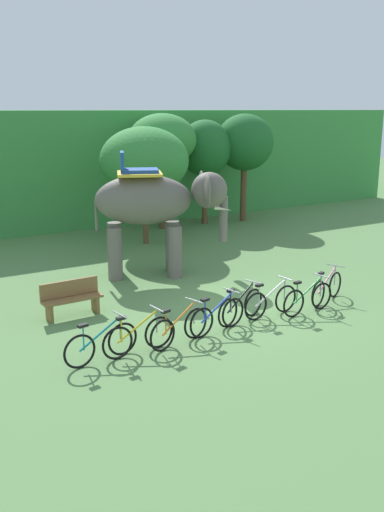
{
  "coord_description": "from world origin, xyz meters",
  "views": [
    {
      "loc": [
        -8.2,
        -11.27,
        5.0
      ],
      "look_at": [
        -0.83,
        1.0,
        1.3
      ],
      "focal_mm": 40.1,
      "sensor_mm": 36.0,
      "label": 1
    }
  ],
  "objects_px": {
    "tree_left": "(162,141)",
    "elephant": "(155,204)",
    "bike_yellow": "(138,336)",
    "bike_white": "(271,301)",
    "bike_teal": "(101,344)",
    "bike_orange": "(179,328)",
    "bike_black": "(241,306)",
    "wooden_bench": "(71,297)",
    "bike_blue": "(217,316)",
    "tree_right": "(144,161)",
    "bike_pink": "(327,288)",
    "tree_far_left": "(205,149)",
    "bike_green": "(308,299)",
    "tree_center_left": "(245,143)"
  },
  "relations": [
    {
      "from": "bike_blue",
      "to": "bike_pink",
      "type": "distance_m",
      "value": 3.68
    },
    {
      "from": "tree_left",
      "to": "bike_orange",
      "type": "distance_m",
      "value": 13.02
    },
    {
      "from": "bike_teal",
      "to": "bike_orange",
      "type": "bearing_deg",
      "value": -2.17
    },
    {
      "from": "tree_far_left",
      "to": "wooden_bench",
      "type": "distance_m",
      "value": 12.62
    },
    {
      "from": "bike_yellow",
      "to": "bike_white",
      "type": "bearing_deg",
      "value": 5.01
    },
    {
      "from": "tree_left",
      "to": "bike_teal",
      "type": "bearing_deg",
      "value": -123.59
    },
    {
      "from": "bike_blue",
      "to": "wooden_bench",
      "type": "height_order",
      "value": "bike_blue"
    },
    {
      "from": "bike_black",
      "to": "wooden_bench",
      "type": "xyz_separation_m",
      "value": [
        -3.36,
        2.49,
        0.09
      ]
    },
    {
      "from": "tree_right",
      "to": "tree_center_left",
      "type": "distance_m",
      "value": 6.19
    },
    {
      "from": "bike_blue",
      "to": "bike_yellow",
      "type": "bearing_deg",
      "value": -176.19
    },
    {
      "from": "bike_teal",
      "to": "wooden_bench",
      "type": "height_order",
      "value": "bike_teal"
    },
    {
      "from": "bike_blue",
      "to": "tree_far_left",
      "type": "bearing_deg",
      "value": 59.07
    },
    {
      "from": "bike_yellow",
      "to": "bike_pink",
      "type": "relative_size",
      "value": 1.05
    },
    {
      "from": "elephant",
      "to": "wooden_bench",
      "type": "distance_m",
      "value": 4.44
    },
    {
      "from": "tree_right",
      "to": "bike_blue",
      "type": "distance_m",
      "value": 9.65
    },
    {
      "from": "bike_orange",
      "to": "bike_pink",
      "type": "height_order",
      "value": "same"
    },
    {
      "from": "bike_white",
      "to": "wooden_bench",
      "type": "height_order",
      "value": "bike_white"
    },
    {
      "from": "bike_pink",
      "to": "tree_far_left",
      "type": "bearing_deg",
      "value": 74.69
    },
    {
      "from": "bike_orange",
      "to": "tree_center_left",
      "type": "bearing_deg",
      "value": 48.61
    },
    {
      "from": "tree_left",
      "to": "bike_pink",
      "type": "relative_size",
      "value": 2.97
    },
    {
      "from": "wooden_bench",
      "to": "bike_pink",
      "type": "bearing_deg",
      "value": -21.89
    },
    {
      "from": "tree_right",
      "to": "tree_far_left",
      "type": "relative_size",
      "value": 0.96
    },
    {
      "from": "bike_pink",
      "to": "bike_green",
      "type": "bearing_deg",
      "value": -158.61
    },
    {
      "from": "tree_left",
      "to": "tree_far_left",
      "type": "distance_m",
      "value": 2.11
    },
    {
      "from": "bike_blue",
      "to": "bike_white",
      "type": "bearing_deg",
      "value": 6.46
    },
    {
      "from": "bike_white",
      "to": "elephant",
      "type": "bearing_deg",
      "value": 98.85
    },
    {
      "from": "tree_center_left",
      "to": "bike_orange",
      "type": "height_order",
      "value": "tree_center_left"
    },
    {
      "from": "bike_blue",
      "to": "bike_green",
      "type": "bearing_deg",
      "value": -2.48
    },
    {
      "from": "elephant",
      "to": "tree_left",
      "type": "bearing_deg",
      "value": 59.84
    },
    {
      "from": "bike_teal",
      "to": "bike_orange",
      "type": "distance_m",
      "value": 1.78
    },
    {
      "from": "tree_left",
      "to": "elephant",
      "type": "height_order",
      "value": "tree_left"
    },
    {
      "from": "tree_far_left",
      "to": "bike_teal",
      "type": "height_order",
      "value": "tree_far_left"
    },
    {
      "from": "bike_teal",
      "to": "bike_black",
      "type": "relative_size",
      "value": 1.03
    },
    {
      "from": "bike_white",
      "to": "wooden_bench",
      "type": "relative_size",
      "value": 1.13
    },
    {
      "from": "bike_teal",
      "to": "bike_pink",
      "type": "distance_m",
      "value": 6.57
    },
    {
      "from": "tree_far_left",
      "to": "bike_black",
      "type": "xyz_separation_m",
      "value": [
        -5.76,
        -10.75,
        -2.93
      ]
    },
    {
      "from": "tree_right",
      "to": "bike_white",
      "type": "distance_m",
      "value": 9.15
    },
    {
      "from": "bike_blue",
      "to": "bike_black",
      "type": "distance_m",
      "value": 0.9
    },
    {
      "from": "elephant",
      "to": "bike_orange",
      "type": "distance_m",
      "value": 5.81
    },
    {
      "from": "bike_teal",
      "to": "bike_blue",
      "type": "height_order",
      "value": "same"
    },
    {
      "from": "tree_left",
      "to": "wooden_bench",
      "type": "bearing_deg",
      "value": -130.27
    },
    {
      "from": "bike_green",
      "to": "bike_white",
      "type": "bearing_deg",
      "value": 161.69
    },
    {
      "from": "tree_left",
      "to": "bike_pink",
      "type": "height_order",
      "value": "tree_left"
    },
    {
      "from": "tree_right",
      "to": "bike_yellow",
      "type": "height_order",
      "value": "tree_right"
    },
    {
      "from": "tree_right",
      "to": "bike_orange",
      "type": "height_order",
      "value": "tree_right"
    },
    {
      "from": "bike_blue",
      "to": "bike_pink",
      "type": "height_order",
      "value": "same"
    },
    {
      "from": "bike_teal",
      "to": "bike_blue",
      "type": "relative_size",
      "value": 1.01
    },
    {
      "from": "bike_black",
      "to": "bike_blue",
      "type": "bearing_deg",
      "value": -161.64
    },
    {
      "from": "elephant",
      "to": "bike_pink",
      "type": "relative_size",
      "value": 2.58
    },
    {
      "from": "bike_yellow",
      "to": "bike_blue",
      "type": "bearing_deg",
      "value": 3.81
    }
  ]
}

